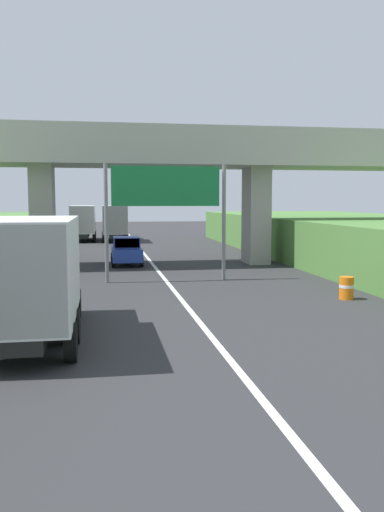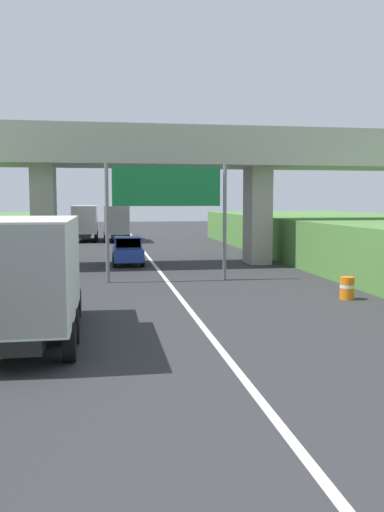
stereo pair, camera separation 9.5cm
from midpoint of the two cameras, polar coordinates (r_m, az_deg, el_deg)
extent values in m
cube|color=white|center=(26.44, -2.65, -2.57)|extent=(0.20, 90.39, 0.01)
cube|color=#ADA89E|center=(32.52, -4.01, 10.47)|extent=(40.00, 4.80, 1.10)
cube|color=#ADA89E|center=(30.43, -3.63, 12.87)|extent=(40.00, 0.36, 1.10)
cube|color=#ADA89E|center=(34.83, -4.37, 11.99)|extent=(40.00, 0.36, 1.10)
cube|color=#9F9A91|center=(32.47, -15.40, 4.06)|extent=(1.30, 2.20, 5.95)
cube|color=#9F9A91|center=(33.65, 7.07, 4.29)|extent=(1.30, 2.20, 5.95)
cylinder|color=slate|center=(25.63, -8.94, 3.43)|extent=(0.18, 0.18, 5.65)
cylinder|color=slate|center=(26.29, 3.61, 3.55)|extent=(0.18, 0.18, 5.65)
cube|color=#167238|center=(25.79, -2.60, 7.45)|extent=(5.20, 0.12, 1.90)
cube|color=white|center=(25.77, -2.60, 7.45)|extent=(4.89, 0.01, 1.67)
cube|color=black|center=(15.94, -16.07, -6.05)|extent=(1.10, 7.30, 0.36)
cube|color=silver|center=(18.30, -15.23, -0.60)|extent=(2.10, 2.10, 2.10)
cube|color=#2D3842|center=(19.28, -14.94, 0.62)|extent=(1.89, 0.06, 0.90)
cube|color=silver|center=(14.67, -16.71, -1.23)|extent=(2.30, 5.20, 2.60)
cube|color=#A8A8A6|center=(12.14, -18.27, -2.72)|extent=(2.21, 0.04, 2.50)
cylinder|color=black|center=(18.63, -18.09, -4.96)|extent=(0.30, 0.96, 0.96)
cylinder|color=black|center=(18.43, -12.10, -4.91)|extent=(0.30, 0.96, 0.96)
cylinder|color=black|center=(13.48, -12.72, -8.94)|extent=(0.30, 0.96, 0.96)
cylinder|color=black|center=(15.11, -12.34, -7.31)|extent=(0.30, 0.96, 0.96)
cube|color=black|center=(53.63, -11.24, 2.33)|extent=(1.10, 7.30, 0.36)
cube|color=#236B38|center=(56.17, -11.18, 3.74)|extent=(2.10, 2.10, 2.10)
cube|color=#2D3842|center=(57.18, -11.15, 4.08)|extent=(1.89, 0.06, 0.90)
cube|color=silver|center=(52.51, -11.31, 3.87)|extent=(2.30, 5.20, 2.60)
cube|color=#A8A8A4|center=(49.94, -11.41, 3.77)|extent=(2.21, 0.04, 2.50)
cylinder|color=black|center=(56.28, -12.14, 2.29)|extent=(0.30, 0.96, 0.96)
cylinder|color=black|center=(56.21, -10.16, 2.33)|extent=(0.30, 0.96, 0.96)
cylinder|color=black|center=(51.22, -12.53, 1.94)|extent=(0.30, 0.96, 0.96)
cylinder|color=black|center=(51.14, -10.13, 1.98)|extent=(0.30, 0.96, 0.96)
cylinder|color=black|center=(52.90, -12.42, 2.06)|extent=(0.30, 0.96, 0.96)
cylinder|color=black|center=(52.83, -10.11, 2.10)|extent=(0.30, 0.96, 0.96)
cube|color=black|center=(52.69, -8.01, 2.32)|extent=(1.10, 7.30, 0.36)
cube|color=black|center=(55.23, -8.09, 3.76)|extent=(2.10, 2.10, 2.10)
cube|color=#2D3842|center=(56.23, -8.12, 4.11)|extent=(1.89, 0.06, 0.90)
cube|color=#B7B7B2|center=(51.57, -8.01, 3.89)|extent=(2.30, 5.20, 2.60)
cube|color=gray|center=(48.99, -7.94, 3.79)|extent=(2.21, 0.04, 2.50)
cylinder|color=black|center=(55.28, -9.07, 2.29)|extent=(0.30, 0.96, 0.96)
cylinder|color=black|center=(55.32, -7.06, 2.32)|extent=(0.30, 0.96, 0.96)
cylinder|color=black|center=(50.21, -9.16, 1.93)|extent=(0.30, 0.96, 0.96)
cylinder|color=black|center=(50.26, -6.72, 1.97)|extent=(0.30, 0.96, 0.96)
cylinder|color=black|center=(51.90, -9.17, 2.05)|extent=(0.30, 0.96, 0.96)
cylinder|color=black|center=(51.95, -6.81, 2.09)|extent=(0.30, 0.96, 0.96)
cube|color=#233D9E|center=(32.98, -6.79, 0.30)|extent=(1.76, 4.10, 0.76)
cube|color=#233D9E|center=(32.77, -6.79, 1.49)|extent=(1.56, 1.90, 0.64)
cube|color=#2D3842|center=(31.85, -6.72, 1.37)|extent=(1.44, 0.06, 0.54)
cylinder|color=black|center=(34.25, -8.24, -0.15)|extent=(0.22, 0.64, 0.64)
cylinder|color=black|center=(34.32, -5.50, -0.11)|extent=(0.22, 0.64, 0.64)
cylinder|color=black|center=(31.73, -8.16, -0.63)|extent=(0.22, 0.64, 0.64)
cylinder|color=black|center=(31.80, -5.20, -0.58)|extent=(0.22, 0.64, 0.64)
cylinder|color=orange|center=(22.12, 16.31, -3.31)|extent=(0.56, 0.56, 0.90)
cylinder|color=white|center=(22.10, 16.32, -3.12)|extent=(0.57, 0.57, 0.12)
camera|label=1|loc=(0.05, -89.85, 0.02)|focal=37.53mm
camera|label=2|loc=(0.05, 90.15, -0.02)|focal=37.53mm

